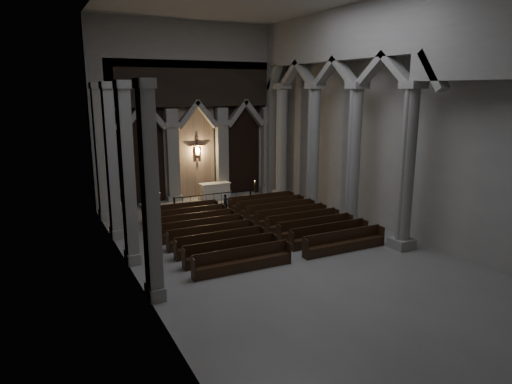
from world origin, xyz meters
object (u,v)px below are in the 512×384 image
altar_rail (214,198)px  pews (254,228)px  altar (215,190)px  candle_stand_right (255,195)px  candle_stand_left (160,206)px  worshipper (226,203)px

altar_rail → pews: altar_rail is taller
altar → candle_stand_right: bearing=-25.1°
altar → pews: (-0.96, -8.13, -0.37)m
candle_stand_right → pews: candle_stand_right is taller
candle_stand_left → worshipper: size_ratio=1.07×
altar → worshipper: altar is taller
altar → altar_rail: (-0.96, -2.23, 0.01)m
altar → candle_stand_right: (2.53, -1.18, -0.32)m
candle_stand_left → candle_stand_right: 6.74m
candle_stand_left → pews: size_ratio=0.12×
altar_rail → pews: (-0.00, -5.90, -0.37)m
worshipper → altar_rail: bearing=89.9°
altar → worshipper: bearing=-99.9°
candle_stand_left → pews: (3.25, -7.01, -0.00)m
altar → candle_stand_left: 4.38m
altar_rail → candle_stand_left: candle_stand_left is taller
altar → candle_stand_left: (-4.21, -1.12, -0.36)m
candle_stand_left → pews: 7.73m
pews → worshipper: (0.39, 4.85, 0.24)m
altar_rail → worshipper: size_ratio=4.70×
pews → altar_rail: bearing=90.0°
candle_stand_right → pews: bearing=-116.7°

